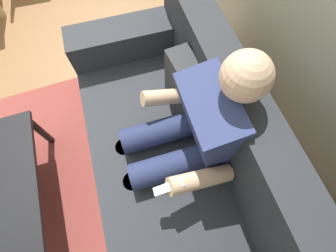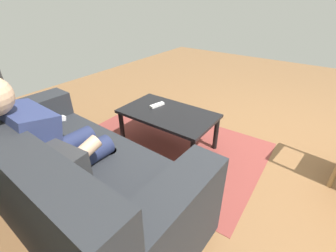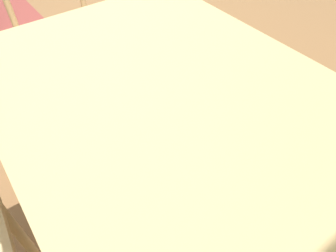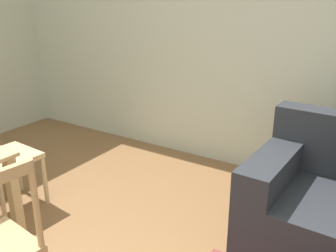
# 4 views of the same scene
# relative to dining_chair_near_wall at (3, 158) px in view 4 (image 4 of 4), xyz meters

# --- Properties ---
(wall_back) EXTENTS (6.17, 0.12, 2.63)m
(wall_back) POSITION_rel_dining_chair_near_wall_xyz_m (1.38, 1.83, 0.87)
(wall_back) COLOR beige
(wall_back) RESTS_ON ground_plane
(dining_chair_near_wall) EXTENTS (0.45, 0.45, 0.89)m
(dining_chair_near_wall) POSITION_rel_dining_chair_near_wall_xyz_m (0.00, 0.00, 0.00)
(dining_chair_near_wall) COLOR #D1B27F
(dining_chair_near_wall) RESTS_ON ground_plane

